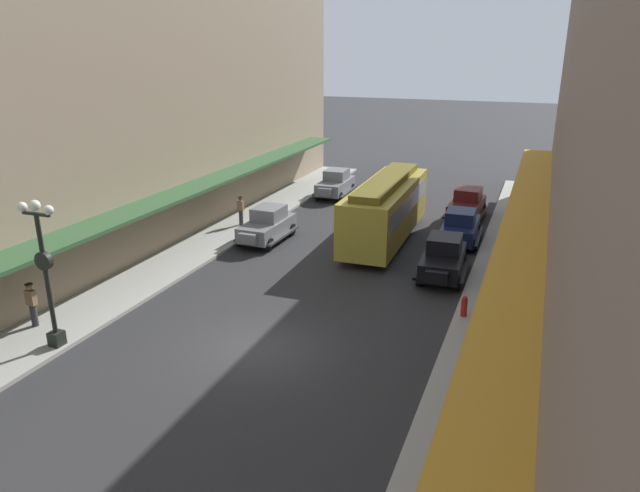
% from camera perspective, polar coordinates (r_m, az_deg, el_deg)
% --- Properties ---
extents(ground_plane, '(200.00, 200.00, 0.00)m').
position_cam_1_polar(ground_plane, '(20.59, -6.14, -9.87)').
color(ground_plane, '#2D2D30').
extents(sidewalk_left, '(3.00, 60.00, 0.15)m').
position_cam_1_polar(sidewalk_left, '(24.62, -21.98, -6.00)').
color(sidewalk_left, '#A8A59E').
rests_on(sidewalk_left, ground).
extents(sidewalk_right, '(3.00, 60.00, 0.15)m').
position_cam_1_polar(sidewalk_right, '(18.74, 15.34, -13.41)').
color(sidewalk_right, '#A8A59E').
rests_on(sidewalk_right, ground).
extents(building_row_right, '(4.30, 60.00, 16.03)m').
position_cam_1_polar(building_row_right, '(16.11, 27.67, 10.13)').
color(building_row_right, gray).
rests_on(building_row_right, ground).
extents(parked_car_0, '(2.23, 4.29, 1.84)m').
position_cam_1_polar(parked_car_0, '(31.48, 13.62, 1.95)').
color(parked_car_0, '#19234C').
rests_on(parked_car_0, ground).
extents(parked_car_1, '(2.31, 4.32, 1.84)m').
position_cam_1_polar(parked_car_1, '(26.67, 12.02, -1.04)').
color(parked_car_1, black).
rests_on(parked_car_1, ground).
extents(parked_car_2, '(2.19, 4.28, 1.84)m').
position_cam_1_polar(parked_car_2, '(31.01, -5.20, 2.16)').
color(parked_car_2, slate).
rests_on(parked_car_2, ground).
extents(parked_car_3, '(2.31, 4.32, 1.84)m').
position_cam_1_polar(parked_car_3, '(36.05, 14.23, 4.06)').
color(parked_car_3, '#591919').
rests_on(parked_car_3, ground).
extents(parked_car_4, '(2.21, 4.29, 1.84)m').
position_cam_1_polar(parked_car_4, '(40.35, 1.53, 6.21)').
color(parked_car_4, slate).
rests_on(parked_car_4, ground).
extents(streetcar, '(2.69, 9.65, 3.46)m').
position_cam_1_polar(streetcar, '(30.75, 6.48, 3.83)').
color(streetcar, gold).
rests_on(streetcar, ground).
extents(lamp_post_with_clock, '(1.42, 0.44, 5.16)m').
position_cam_1_polar(lamp_post_with_clock, '(21.16, -25.39, -2.00)').
color(lamp_post_with_clock, black).
rests_on(lamp_post_with_clock, sidewalk_left).
extents(fire_hydrant, '(0.24, 0.24, 0.82)m').
position_cam_1_polar(fire_hydrant, '(22.85, 13.98, -5.73)').
color(fire_hydrant, '#B21E19').
rests_on(fire_hydrant, sidewalk_right).
extents(pedestrian_0, '(0.36, 0.28, 1.67)m').
position_cam_1_polar(pedestrian_0, '(33.57, -7.79, 3.50)').
color(pedestrian_0, '#2D2D33').
rests_on(pedestrian_0, sidewalk_left).
extents(pedestrian_1, '(0.36, 0.28, 1.67)m').
position_cam_1_polar(pedestrian_1, '(23.69, -26.44, -5.15)').
color(pedestrian_1, '#2D2D33').
rests_on(pedestrian_1, sidewalk_left).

